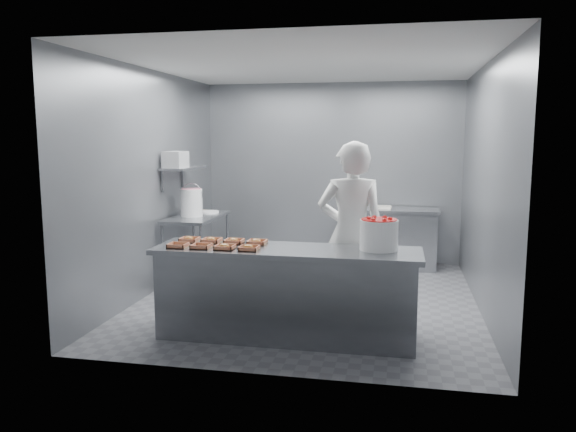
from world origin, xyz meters
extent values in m
plane|color=#4C4C51|center=(0.00, 0.00, 0.00)|extent=(4.50, 4.50, 0.00)
plane|color=white|center=(0.00, 0.00, 2.80)|extent=(4.50, 4.50, 0.00)
cube|color=slate|center=(0.00, 2.25, 1.40)|extent=(4.00, 0.04, 2.80)
cube|color=slate|center=(-2.00, 0.00, 1.40)|extent=(0.04, 4.50, 2.80)
cube|color=slate|center=(2.00, 0.00, 1.40)|extent=(0.04, 4.50, 2.80)
cube|color=slate|center=(0.00, -1.35, 0.88)|extent=(2.60, 0.70, 0.05)
cube|color=slate|center=(0.00, -1.35, 0.42)|extent=(2.50, 0.64, 0.85)
cube|color=slate|center=(-1.65, 0.60, 0.88)|extent=(0.60, 1.20, 0.04)
cube|color=slate|center=(-1.65, 0.60, 0.20)|extent=(0.56, 1.15, 0.03)
cylinder|color=slate|center=(-1.91, 0.04, 0.44)|extent=(0.04, 0.04, 0.88)
cylinder|color=slate|center=(-1.39, 0.04, 0.44)|extent=(0.04, 0.04, 0.88)
cylinder|color=slate|center=(-1.91, 1.16, 0.44)|extent=(0.04, 0.04, 0.88)
cylinder|color=slate|center=(-1.39, 1.16, 0.44)|extent=(0.04, 0.04, 0.88)
cube|color=slate|center=(0.90, 1.90, 0.88)|extent=(1.50, 0.60, 0.05)
cube|color=slate|center=(0.90, 1.90, 0.42)|extent=(1.44, 0.55, 0.85)
cube|color=slate|center=(-1.82, 0.60, 1.55)|extent=(0.35, 0.90, 0.03)
cube|color=tan|center=(-1.05, -1.50, 0.92)|extent=(0.18, 0.18, 0.04)
cube|color=white|center=(-1.01, -1.49, 0.91)|extent=(0.10, 0.06, 0.00)
cube|color=tan|center=(-0.81, -1.50, 0.92)|extent=(0.18, 0.18, 0.04)
cube|color=white|center=(-0.77, -1.49, 0.91)|extent=(0.10, 0.06, 0.00)
cube|color=tan|center=(-0.57, -1.50, 0.92)|extent=(0.18, 0.18, 0.04)
cube|color=white|center=(-0.53, -1.49, 0.91)|extent=(0.10, 0.06, 0.00)
ellipsoid|color=#C06A30|center=(-0.58, -1.50, 0.93)|extent=(0.10, 0.10, 0.05)
cube|color=tan|center=(-0.33, -1.50, 0.92)|extent=(0.18, 0.18, 0.04)
cube|color=white|center=(-0.29, -1.49, 0.91)|extent=(0.10, 0.06, 0.00)
ellipsoid|color=#C06A30|center=(-0.34, -1.50, 0.93)|extent=(0.10, 0.10, 0.05)
cube|color=tan|center=(-1.05, -1.20, 0.92)|extent=(0.18, 0.18, 0.04)
cube|color=white|center=(-1.01, -1.18, 0.91)|extent=(0.10, 0.06, 0.00)
ellipsoid|color=#C06A30|center=(-1.06, -1.20, 0.93)|extent=(0.10, 0.10, 0.05)
cube|color=tan|center=(-0.81, -1.20, 0.92)|extent=(0.18, 0.18, 0.04)
cube|color=white|center=(-0.77, -1.18, 0.91)|extent=(0.10, 0.06, 0.00)
ellipsoid|color=#C06A30|center=(-0.82, -1.20, 0.93)|extent=(0.10, 0.10, 0.05)
cube|color=tan|center=(-0.57, -1.20, 0.92)|extent=(0.18, 0.18, 0.04)
cube|color=white|center=(-0.53, -1.18, 0.91)|extent=(0.10, 0.06, 0.00)
ellipsoid|color=#C06A30|center=(-0.58, -1.20, 0.93)|extent=(0.10, 0.10, 0.05)
cube|color=tan|center=(-0.33, -1.20, 0.92)|extent=(0.18, 0.18, 0.04)
cube|color=white|center=(-0.29, -1.18, 0.91)|extent=(0.10, 0.06, 0.00)
ellipsoid|color=#C06A30|center=(-0.34, -1.20, 0.93)|extent=(0.10, 0.10, 0.05)
imported|color=white|center=(0.57, -0.75, 0.97)|extent=(0.77, 0.57, 1.93)
cylinder|color=white|center=(0.88, -1.25, 1.05)|extent=(0.36, 0.36, 0.29)
cylinder|color=red|center=(0.88, -1.25, 1.18)|extent=(0.34, 0.34, 0.04)
cylinder|color=white|center=(-1.69, 0.54, 1.09)|extent=(0.29, 0.29, 0.37)
cylinder|color=pink|center=(-1.69, 0.54, 1.27)|extent=(0.27, 0.27, 0.02)
torus|color=slate|center=(-1.69, 0.54, 1.20)|extent=(0.31, 0.01, 0.31)
cylinder|color=white|center=(-1.59, 0.91, 0.91)|extent=(0.31, 0.31, 0.02)
cube|color=#CCB28C|center=(-1.68, 1.04, 0.91)|extent=(0.14, 0.12, 0.02)
cube|color=gray|center=(-1.82, 0.33, 1.67)|extent=(0.28, 0.31, 0.22)
cube|color=silver|center=(0.80, 1.90, 0.92)|extent=(0.31, 0.23, 0.04)
camera|label=1|loc=(1.06, -6.59, 1.99)|focal=35.00mm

